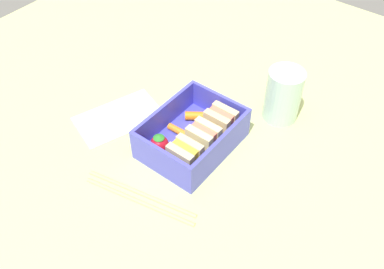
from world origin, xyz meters
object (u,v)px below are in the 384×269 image
at_px(carrot_stick_far_left, 196,116).
at_px(carrot_stick_left, 177,132).
at_px(chopstick_pair, 141,197).
at_px(folded_napkin, 119,117).
at_px(sandwich_center, 185,156).
at_px(drinking_glass, 283,95).
at_px(strawberry_far_left, 159,144).
at_px(sandwich_left, 221,121).
at_px(sandwich_center_left, 204,138).

height_order(carrot_stick_far_left, carrot_stick_left, carrot_stick_far_left).
distance_m(carrot_stick_far_left, chopstick_pair, 0.18).
xyz_separation_m(carrot_stick_left, folded_napkin, (0.02, -0.11, -0.02)).
distance_m(sandwich_center, drinking_glass, 0.21).
height_order(strawberry_far_left, folded_napkin, strawberry_far_left).
xyz_separation_m(sandwich_left, chopstick_pair, (0.18, -0.02, -0.03)).
bearing_deg(sandwich_center_left, carrot_stick_left, -86.00).
xyz_separation_m(sandwich_center, chopstick_pair, (0.08, -0.02, -0.03)).
distance_m(sandwich_center_left, carrot_stick_far_left, 0.07).
bearing_deg(strawberry_far_left, carrot_stick_far_left, 179.23).
bearing_deg(folded_napkin, chopstick_pair, 55.04).
xyz_separation_m(sandwich_left, sandwich_center_left, (0.05, 0.00, 0.00)).
xyz_separation_m(sandwich_center_left, carrot_stick_far_left, (-0.05, -0.05, -0.01)).
distance_m(carrot_stick_far_left, strawberry_far_left, 0.10).
bearing_deg(folded_napkin, sandwich_center, 83.00).
bearing_deg(drinking_glass, sandwich_left, -27.84).
height_order(sandwich_center, carrot_stick_left, sandwich_center).
xyz_separation_m(strawberry_far_left, folded_napkin, (-0.02, -0.12, -0.03)).
distance_m(sandwich_center_left, sandwich_center, 0.05).
relative_size(sandwich_center_left, carrot_stick_far_left, 1.25).
height_order(carrot_stick_far_left, chopstick_pair, carrot_stick_far_left).
distance_m(sandwich_center, carrot_stick_far_left, 0.11).
distance_m(strawberry_far_left, chopstick_pair, 0.09).
bearing_deg(sandwich_center, sandwich_left, 180.00).
xyz_separation_m(sandwich_center, strawberry_far_left, (0.00, -0.05, -0.01)).
bearing_deg(sandwich_center, carrot_stick_left, -129.51).
xyz_separation_m(sandwich_center, carrot_stick_far_left, (-0.09, -0.05, -0.01)).
bearing_deg(sandwich_center_left, sandwich_center, 0.00).
bearing_deg(sandwich_left, sandwich_center_left, 0.00).
bearing_deg(folded_napkin, strawberry_far_left, 79.18).
xyz_separation_m(carrot_stick_far_left, drinking_glass, (-0.11, 0.11, 0.03)).
bearing_deg(sandwich_center, sandwich_center_left, 180.00).
relative_size(chopstick_pair, drinking_glass, 1.91).
relative_size(sandwich_left, drinking_glass, 0.48).
bearing_deg(sandwich_left, chopstick_pair, -5.63).
relative_size(chopstick_pair, folded_napkin, 1.25).
bearing_deg(strawberry_far_left, sandwich_center, 91.82).
bearing_deg(sandwich_left, carrot_stick_far_left, -87.34).
bearing_deg(folded_napkin, carrot_stick_left, 101.46).
bearing_deg(drinking_glass, sandwich_center, -15.52).
height_order(sandwich_left, carrot_stick_far_left, sandwich_left).
xyz_separation_m(carrot_stick_far_left, chopstick_pair, (0.18, 0.03, -0.02)).
relative_size(sandwich_center, carrot_stick_left, 1.23).
distance_m(sandwich_center_left, chopstick_pair, 0.14).
bearing_deg(carrot_stick_far_left, chopstick_pair, 10.36).
height_order(carrot_stick_far_left, drinking_glass, drinking_glass).
height_order(sandwich_center_left, drinking_glass, drinking_glass).
xyz_separation_m(chopstick_pair, drinking_glass, (-0.29, 0.07, 0.05)).
bearing_deg(carrot_stick_far_left, sandwich_left, 92.66).
relative_size(sandwich_center, carrot_stick_far_left, 1.25).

